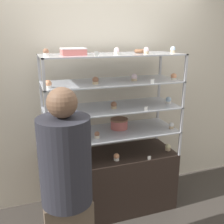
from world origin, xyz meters
TOP-DOWN VIEW (x-y plane):
  - ground_plane at (0.00, 0.00)m, footprint 20.00×20.00m
  - back_wall at (0.00, 0.41)m, footprint 8.00×0.05m
  - display_base at (0.00, 0.00)m, footprint 1.40×0.54m
  - display_riser_lower at (0.00, 0.00)m, footprint 1.40×0.54m
  - display_riser_middle at (0.00, 0.00)m, footprint 1.40×0.54m
  - display_riser_upper at (0.00, 0.00)m, footprint 1.40×0.54m
  - display_riser_top at (0.00, 0.00)m, footprint 1.40×0.54m
  - layer_cake_centerpiece at (0.11, 0.06)m, footprint 0.19×0.19m
  - sheet_cake_frosted at (-0.39, -0.03)m, footprint 0.23×0.16m
  - cupcake_0 at (-0.63, -0.06)m, footprint 0.06×0.06m
  - cupcake_1 at (-0.00, -0.14)m, footprint 0.06×0.06m
  - cupcake_2 at (0.64, -0.11)m, footprint 0.06×0.06m
  - price_tag_0 at (0.33, -0.25)m, footprint 0.04×0.00m
  - cupcake_3 at (-0.65, -0.09)m, footprint 0.05×0.05m
  - cupcake_4 at (-0.20, -0.13)m, footprint 0.05×0.05m
  - cupcake_5 at (0.65, -0.13)m, footprint 0.05×0.05m
  - price_tag_1 at (-0.35, -0.25)m, footprint 0.04×0.00m
  - cupcake_6 at (-0.63, -0.10)m, footprint 0.06×0.06m
  - cupcake_7 at (-0.00, -0.06)m, footprint 0.06×0.06m
  - cupcake_8 at (0.63, -0.06)m, footprint 0.06×0.06m
  - price_tag_2 at (0.27, -0.25)m, footprint 0.04×0.00m
  - cupcake_9 at (-0.65, -0.14)m, footprint 0.06×0.06m
  - cupcake_10 at (-0.20, -0.10)m, footprint 0.06×0.06m
  - cupcake_11 at (0.22, -0.05)m, footprint 0.06×0.06m
  - cupcake_12 at (0.63, -0.14)m, footprint 0.06×0.06m
  - price_tag_3 at (0.33, -0.25)m, footprint 0.04×0.00m
  - cupcake_13 at (-0.64, -0.05)m, footprint 0.05×0.05m
  - cupcake_14 at (0.01, -0.09)m, footprint 0.05×0.05m
  - cupcake_15 at (0.33, -0.09)m, footprint 0.05×0.05m
  - cupcake_16 at (0.66, -0.04)m, footprint 0.05×0.05m
  - price_tag_4 at (-0.23, -0.25)m, footprint 0.04×0.00m
  - donut_glazed at (0.33, 0.04)m, footprint 0.13×0.13m
  - customer_figure at (-0.62, -0.77)m, footprint 0.38×0.38m

SIDE VIEW (x-z plane):
  - ground_plane at x=0.00m, z-range 0.00..0.00m
  - display_base at x=0.00m, z-range 0.00..0.68m
  - price_tag_0 at x=0.33m, z-range 0.68..0.72m
  - cupcake_0 at x=-0.63m, z-range 0.68..0.75m
  - cupcake_1 at x=0.00m, z-range 0.68..0.75m
  - cupcake_2 at x=0.64m, z-range 0.68..0.75m
  - customer_figure at x=-0.62m, z-range 0.06..1.67m
  - display_riser_lower at x=0.00m, z-range 0.80..1.07m
  - price_tag_1 at x=-0.35m, z-range 0.95..0.99m
  - cupcake_3 at x=-0.65m, z-range 0.95..1.02m
  - cupcake_4 at x=-0.20m, z-range 0.95..1.02m
  - cupcake_5 at x=0.65m, z-range 0.95..1.02m
  - layer_cake_centerpiece at x=0.11m, z-range 0.95..1.06m
  - display_riser_middle at x=0.00m, z-range 1.07..1.34m
  - price_tag_2 at x=0.27m, z-range 1.22..1.27m
  - cupcake_6 at x=-0.63m, z-range 1.22..1.29m
  - cupcake_7 at x=0.00m, z-range 1.22..1.29m
  - cupcake_8 at x=0.63m, z-range 1.22..1.29m
  - back_wall at x=0.00m, z-range 0.00..2.60m
  - display_riser_upper at x=0.00m, z-range 1.34..1.61m
  - price_tag_3 at x=0.33m, z-range 1.49..1.54m
  - cupcake_9 at x=-0.65m, z-range 1.49..1.56m
  - cupcake_10 at x=-0.20m, z-range 1.49..1.56m
  - cupcake_11 at x=0.22m, z-range 1.49..1.56m
  - cupcake_12 at x=0.63m, z-range 1.49..1.56m
  - display_riser_top at x=0.00m, z-range 1.61..1.88m
  - donut_glazed at x=0.33m, z-range 1.76..1.80m
  - price_tag_4 at x=-0.23m, z-range 1.76..1.81m
  - cupcake_13 at x=-0.64m, z-range 1.76..1.83m
  - cupcake_14 at x=0.01m, z-range 1.76..1.83m
  - cupcake_15 at x=0.33m, z-range 1.76..1.83m
  - cupcake_16 at x=0.66m, z-range 1.76..1.83m
  - sheet_cake_frosted at x=-0.39m, z-range 1.76..1.83m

